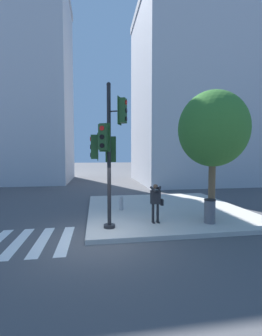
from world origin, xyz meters
TOP-DOWN VIEW (x-y plane):
  - ground_plane at (0.00, 0.00)m, footprint 160.00×160.00m
  - sidewalk_corner at (3.50, 3.50)m, footprint 8.00×8.00m
  - traffic_signal_pole at (0.35, 0.65)m, footprint 1.38×1.38m
  - person_photographer at (2.32, 1.05)m, footprint 0.58×0.54m
  - street_tree at (4.95, 1.33)m, footprint 3.00×3.00m
  - fire_hydrant at (1.15, 3.39)m, footprint 0.20×0.26m
  - trash_bin at (4.50, 0.65)m, footprint 0.47×0.47m
  - building_left at (-9.92, 18.84)m, footprint 14.02×9.38m
  - building_right at (11.32, 15.84)m, footprint 13.90×11.10m

SIDE VIEW (x-z plane):
  - ground_plane at x=0.00m, z-range 0.00..0.00m
  - sidewalk_corner at x=3.50m, z-range 0.00..0.18m
  - fire_hydrant at x=1.15m, z-range 0.17..0.89m
  - trash_bin at x=4.50m, z-range 0.18..1.16m
  - person_photographer at x=2.32m, z-range 0.33..1.93m
  - traffic_signal_pole at x=0.35m, z-range 0.58..6.09m
  - street_tree at x=4.95m, z-range 1.30..6.90m
  - building_right at x=11.32m, z-range 0.01..19.10m
  - building_left at x=-9.92m, z-range 0.01..21.33m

